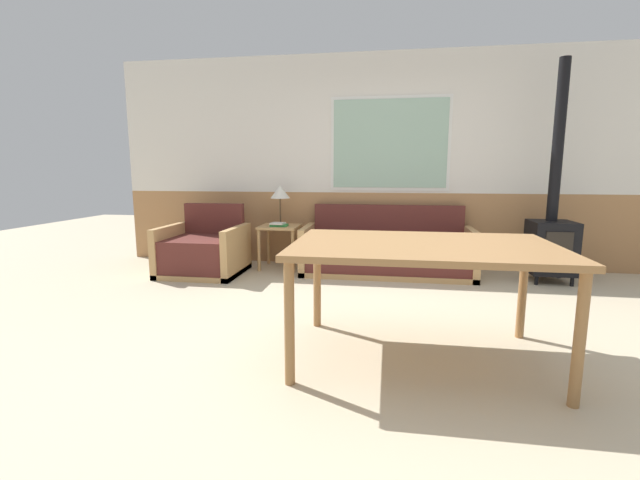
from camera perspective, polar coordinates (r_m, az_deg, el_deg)
ground_plane at (r=3.25m, az=8.56°, el=-13.29°), size 16.00×16.00×0.00m
wall_back at (r=5.63m, az=9.22°, el=10.35°), size 7.20×0.09×2.70m
couch at (r=5.26m, az=8.89°, el=-1.68°), size 2.04×0.79×0.81m
armchair at (r=5.37m, az=-15.22°, el=-1.58°), size 0.93×0.85×0.83m
side_table at (r=5.47m, az=-5.38°, el=0.88°), size 0.49×0.49×0.55m
table_lamp at (r=5.51m, az=-5.34°, el=6.25°), size 0.25×0.25×0.51m
book_stack at (r=5.37m, az=-5.54°, el=2.06°), size 0.21×0.17×0.05m
dining_table at (r=2.83m, az=13.53°, el=-1.82°), size 1.66×1.09×0.78m
wood_stove at (r=5.42m, az=28.52°, el=1.13°), size 0.45×0.47×2.43m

